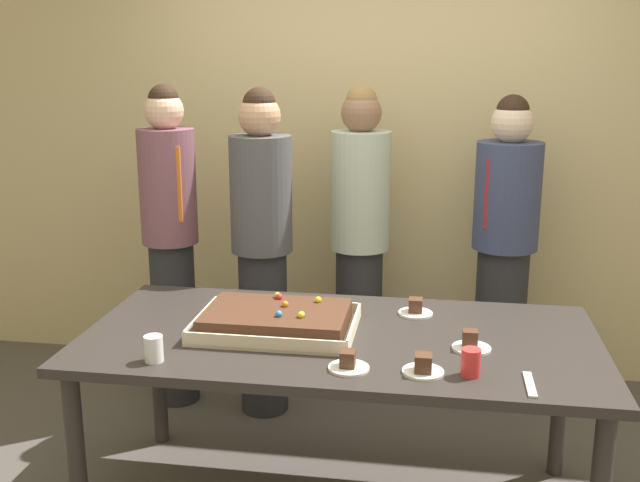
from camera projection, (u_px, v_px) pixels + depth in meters
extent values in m
cube|color=#CCB784|center=(376.00, 124.00, 4.39)|extent=(8.00, 0.12, 3.00)
cube|color=#2D2826|center=(340.00, 339.00, 3.03)|extent=(2.08, 1.02, 0.04)
cylinder|color=#2D2826|center=(77.00, 462.00, 2.87)|extent=(0.07, 0.07, 0.76)
cylinder|color=#2D2826|center=(158.00, 371.00, 3.69)|extent=(0.07, 0.07, 0.76)
cylinder|color=#2D2826|center=(560.00, 398.00, 3.39)|extent=(0.07, 0.07, 0.76)
cube|color=beige|center=(276.00, 330.00, 3.06)|extent=(0.65, 0.46, 0.01)
cube|color=beige|center=(264.00, 343.00, 2.84)|extent=(0.65, 0.01, 0.05)
cube|color=beige|center=(287.00, 305.00, 3.27)|extent=(0.65, 0.01, 0.05)
cube|color=beige|center=(201.00, 318.00, 3.10)|extent=(0.01, 0.46, 0.05)
cube|color=beige|center=(354.00, 327.00, 3.01)|extent=(0.01, 0.46, 0.05)
cube|color=#4C2D1E|center=(276.00, 319.00, 3.05)|extent=(0.58, 0.39, 0.08)
sphere|color=orange|center=(285.00, 304.00, 3.08)|extent=(0.03, 0.03, 0.03)
sphere|color=yellow|center=(318.00, 300.00, 3.13)|extent=(0.03, 0.03, 0.03)
sphere|color=red|center=(279.00, 297.00, 3.18)|extent=(0.03, 0.03, 0.03)
sphere|color=yellow|center=(301.00, 315.00, 2.95)|extent=(0.03, 0.03, 0.03)
sphere|color=#2D84E0|center=(279.00, 314.00, 2.96)|extent=(0.03, 0.03, 0.03)
sphere|color=green|center=(302.00, 315.00, 2.96)|extent=(0.03, 0.03, 0.03)
sphere|color=yellow|center=(277.00, 295.00, 3.19)|extent=(0.03, 0.03, 0.03)
cylinder|color=white|center=(415.00, 313.00, 3.26)|extent=(0.15, 0.15, 0.01)
cube|color=#4C2D1E|center=(416.00, 305.00, 3.26)|extent=(0.06, 0.06, 0.06)
cylinder|color=white|center=(423.00, 372.00, 2.66)|extent=(0.15, 0.15, 0.01)
cube|color=#4C2D1E|center=(423.00, 363.00, 2.64)|extent=(0.06, 0.07, 0.06)
cylinder|color=white|center=(471.00, 348.00, 2.87)|extent=(0.15, 0.15, 0.01)
cube|color=#4C2D1E|center=(470.00, 339.00, 2.87)|extent=(0.06, 0.05, 0.07)
cylinder|color=white|center=(349.00, 368.00, 2.69)|extent=(0.15, 0.15, 0.01)
cube|color=#4C2D1E|center=(348.00, 359.00, 2.69)|extent=(0.05, 0.06, 0.06)
cylinder|color=red|center=(471.00, 362.00, 2.63)|extent=(0.07, 0.07, 0.10)
cylinder|color=white|center=(154.00, 349.00, 2.75)|extent=(0.07, 0.07, 0.10)
cube|color=silver|center=(530.00, 384.00, 2.56)|extent=(0.03, 0.20, 0.01)
cylinder|color=#28282D|center=(359.00, 320.00, 4.25)|extent=(0.26, 0.26, 0.85)
cylinder|color=#B7C6B2|center=(360.00, 191.00, 4.06)|extent=(0.33, 0.33, 0.65)
sphere|color=#8C664C|center=(361.00, 113.00, 3.96)|extent=(0.22, 0.22, 0.22)
sphere|color=olive|center=(361.00, 101.00, 3.94)|extent=(0.17, 0.17, 0.17)
cylinder|color=#28282D|center=(499.00, 325.00, 4.13)|extent=(0.28, 0.28, 0.88)
cylinder|color=#384266|center=(507.00, 196.00, 3.95)|extent=(0.35, 0.35, 0.57)
cube|color=maroon|center=(489.00, 194.00, 3.84)|extent=(0.04, 0.02, 0.37)
sphere|color=beige|center=(512.00, 123.00, 3.86)|extent=(0.22, 0.22, 0.22)
sphere|color=black|center=(513.00, 111.00, 3.84)|extent=(0.17, 0.17, 0.17)
cylinder|color=#28282D|center=(264.00, 331.00, 4.01)|extent=(0.26, 0.26, 0.90)
cylinder|color=#4C4C51|center=(261.00, 194.00, 3.83)|extent=(0.32, 0.32, 0.60)
sphere|color=tan|center=(259.00, 116.00, 3.73)|extent=(0.22, 0.22, 0.22)
sphere|color=black|center=(259.00, 104.00, 3.71)|extent=(0.17, 0.17, 0.17)
cylinder|color=#28282D|center=(175.00, 322.00, 4.12)|extent=(0.24, 0.24, 0.92)
cylinder|color=#7A4C5B|center=(168.00, 186.00, 3.94)|extent=(0.30, 0.30, 0.61)
cube|color=orange|center=(178.00, 185.00, 3.81)|extent=(0.04, 0.02, 0.39)
sphere|color=beige|center=(164.00, 111.00, 3.84)|extent=(0.20, 0.20, 0.20)
sphere|color=black|center=(163.00, 100.00, 3.82)|extent=(0.16, 0.16, 0.16)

